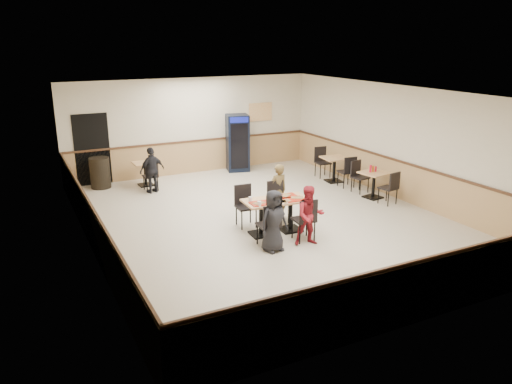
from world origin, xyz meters
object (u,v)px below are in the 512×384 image
diner_woman_left (274,221)px  lone_diner (152,170)px  back_table (145,170)px  trash_bin (100,173)px  main_table (276,211)px  diner_man_opposite (278,191)px  side_table_near (374,181)px  side_table_far (334,166)px  diner_woman_right (310,216)px  pepsi_cooler (238,143)px

diner_woman_left → lone_diner: 5.16m
back_table → trash_bin: size_ratio=0.78×
main_table → diner_man_opposite: size_ratio=1.12×
side_table_near → main_table: bearing=-164.0°
diner_woman_left → lone_diner: bearing=93.6°
lone_diner → side_table_near: bearing=133.0°
diner_woman_left → side_table_near: size_ratio=1.66×
diner_woman_left → side_table_near: bearing=15.9°
diner_man_opposite → side_table_near: diner_man_opposite is taller
side_table_far → back_table: side_table_far is taller
back_table → side_table_far: bearing=-22.7°
lone_diner → back_table: (-0.00, 0.78, -0.18)m
diner_woman_right → side_table_far: bearing=62.6°
pepsi_cooler → trash_bin: (-4.39, -0.04, -0.47)m
diner_man_opposite → back_table: size_ratio=1.92×
diner_man_opposite → diner_woman_left: bearing=52.9°
lone_diner → diner_man_opposite: bearing=106.8°
side_table_near → trash_bin: 7.73m
side_table_near → back_table: side_table_near is taller
diner_woman_left → back_table: size_ratio=1.85×
side_table_near → side_table_far: 1.80m
main_table → diner_woman_left: diner_woman_left is taller
trash_bin → side_table_near: bearing=-33.9°
back_table → diner_man_opposite: bearing=-62.8°
main_table → side_table_far: size_ratio=1.92×
pepsi_cooler → lone_diner: bearing=-145.0°
diner_woman_right → trash_bin: diner_woman_right is taller
diner_woman_left → trash_bin: 6.60m
side_table_far → back_table: 5.61m
side_table_near → lone_diner: bearing=148.6°
lone_diner → back_table: size_ratio=1.86×
diner_woman_right → diner_man_opposite: diner_man_opposite is taller
diner_woman_left → diner_man_opposite: diner_man_opposite is taller
main_table → pepsi_cooler: size_ratio=0.81×
diner_man_opposite → main_table: bearing=52.9°
side_table_near → back_table: (-5.19, 3.96, -0.02)m
diner_woman_right → back_table: bearing=121.8°
lone_diner → pepsi_cooler: bearing=-175.1°
diner_woman_left → pepsi_cooler: (2.07, 6.22, 0.27)m
diner_woman_left → diner_man_opposite: 1.98m
diner_woman_right → side_table_far: diner_woman_right is taller
side_table_near → side_table_far: (-0.02, 1.80, 0.02)m
pepsi_cooler → diner_man_opposite: bearing=-88.2°
diner_woman_right → lone_diner: (-1.91, 5.10, 0.01)m
diner_woman_right → trash_bin: 6.98m
lone_diner → pepsi_cooler: (3.16, 1.18, 0.27)m
diner_man_opposite → lone_diner: 3.98m
side_table_far → diner_man_opposite: bearing=-146.9°
diner_man_opposite → pepsi_cooler: (1.03, 4.54, 0.25)m
main_table → diner_woman_left: size_ratio=1.16×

